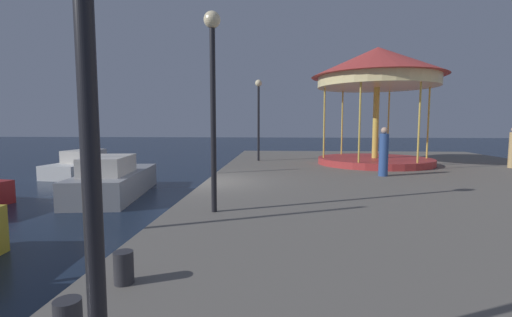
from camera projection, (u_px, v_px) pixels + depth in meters
The scene contains 9 objects.
ground_plane at pixel (205, 204), 12.22m from camera, with size 120.00×120.00×0.00m, color #162338.
quay_dock at pixel (438, 196), 11.68m from camera, with size 15.46×27.74×0.80m, color slate.
motorboat_white at pixel (86, 165), 19.24m from camera, with size 2.40×4.97×1.36m.
motorboat_grey at pixel (114, 180), 13.53m from camera, with size 2.68×5.55×1.58m.
carousel at pixel (377, 78), 16.89m from camera, with size 6.21×6.21×5.56m.
lamp_post_mid_promenade at pixel (213, 77), 7.65m from camera, with size 0.36×0.36×4.33m.
lamp_post_far_end at pixel (259, 106), 18.65m from camera, with size 0.36×0.36×4.24m.
bollard_north at pixel (124, 267), 4.36m from camera, with size 0.24×0.24×0.40m, color #2D2D33.
person_far_corner at pixel (384, 153), 13.28m from camera, with size 0.34×0.34×1.83m.
Camera 1 is at (2.52, -11.87, 2.75)m, focal length 25.00 mm.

